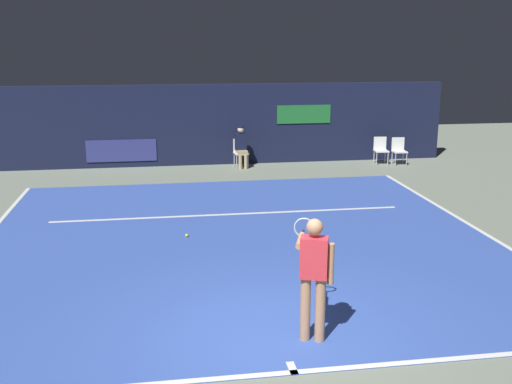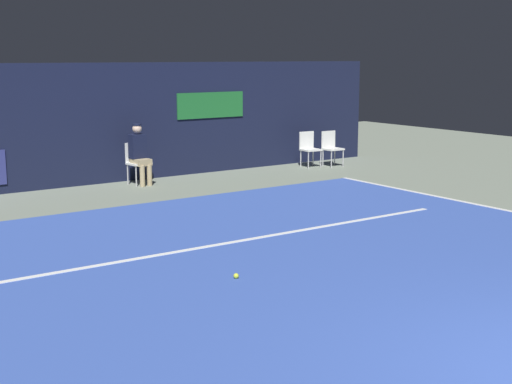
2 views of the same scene
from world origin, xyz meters
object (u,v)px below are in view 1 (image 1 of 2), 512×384
at_px(line_judge_on_chair, 241,146).
at_px(courtside_chair_far, 381,149).
at_px(courtside_chair_near, 399,149).
at_px(tennis_player, 314,272).
at_px(tennis_ball, 187,235).

height_order(line_judge_on_chair, courtside_chair_far, line_judge_on_chair).
distance_m(line_judge_on_chair, courtside_chair_near, 5.18).
height_order(tennis_player, line_judge_on_chair, tennis_player).
xyz_separation_m(tennis_player, courtside_chair_near, (5.73, 11.24, -0.49)).
bearing_deg(courtside_chair_near, line_judge_on_chair, 176.40).
height_order(courtside_chair_near, tennis_ball, courtside_chair_near).
distance_m(tennis_player, tennis_ball, 5.01).
xyz_separation_m(courtside_chair_near, tennis_ball, (-7.22, -6.55, -0.46)).
bearing_deg(line_judge_on_chair, courtside_chair_far, -1.44).
relative_size(tennis_player, line_judge_on_chair, 1.31).
relative_size(line_judge_on_chair, tennis_ball, 19.41).
xyz_separation_m(tennis_player, line_judge_on_chair, (0.57, 11.56, -0.30)).
xyz_separation_m(line_judge_on_chair, tennis_ball, (-2.06, -6.87, -0.64)).
relative_size(tennis_player, tennis_ball, 25.44).
bearing_deg(line_judge_on_chair, courtside_chair_near, -3.60).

